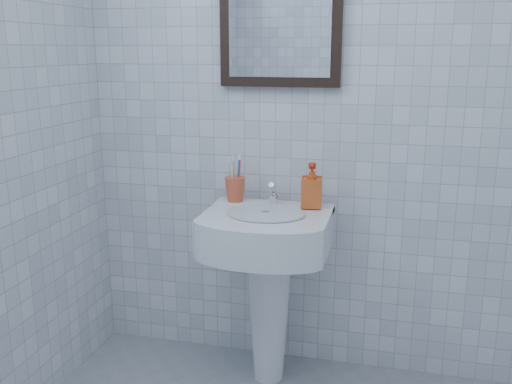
# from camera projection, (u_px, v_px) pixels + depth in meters

# --- Properties ---
(wall_back) EXTENTS (2.20, 0.02, 2.50)m
(wall_back) POSITION_uv_depth(u_px,v_px,m) (342.00, 85.00, 2.31)
(wall_back) COLOR white
(wall_back) RESTS_ON ground
(washbasin) EXTENTS (0.50, 0.37, 0.77)m
(washbasin) POSITION_uv_depth(u_px,v_px,m) (268.00, 268.00, 2.35)
(washbasin) COLOR white
(washbasin) RESTS_ON ground
(faucet) EXTENTS (0.04, 0.09, 0.10)m
(faucet) POSITION_uv_depth(u_px,v_px,m) (273.00, 195.00, 2.36)
(faucet) COLOR silver
(faucet) RESTS_ON washbasin
(toothbrush_cup) EXTENTS (0.11, 0.11, 0.10)m
(toothbrush_cup) POSITION_uv_depth(u_px,v_px,m) (235.00, 189.00, 2.41)
(toothbrush_cup) COLOR #D95530
(toothbrush_cup) RESTS_ON washbasin
(soap_dispenser) EXTENTS (0.09, 0.09, 0.18)m
(soap_dispenser) POSITION_uv_depth(u_px,v_px,m) (312.00, 185.00, 2.32)
(soap_dispenser) COLOR #E64016
(soap_dispenser) RESTS_ON washbasin
(wall_mirror) EXTENTS (0.50, 0.04, 0.62)m
(wall_mirror) POSITION_uv_depth(u_px,v_px,m) (280.00, 8.00, 2.28)
(wall_mirror) COLOR black
(wall_mirror) RESTS_ON wall_back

